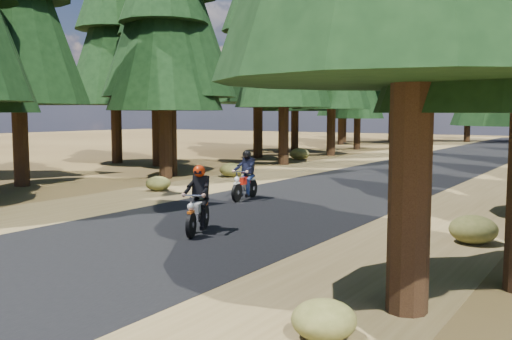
{
  "coord_description": "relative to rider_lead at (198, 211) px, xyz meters",
  "views": [
    {
      "loc": [
        7.88,
        -10.74,
        2.54
      ],
      "look_at": [
        0.0,
        1.5,
        1.1
      ],
      "focal_mm": 40.0,
      "sensor_mm": 36.0,
      "label": 1
    }
  ],
  "objects": [
    {
      "name": "road",
      "position": [
        -0.37,
        6.36,
        -0.48
      ],
      "size": [
        6.0,
        100.0,
        0.01
      ],
      "primitive_type": "cube",
      "color": "black",
      "rests_on": "ground"
    },
    {
      "name": "understory_shrubs",
      "position": [
        -0.32,
        7.59,
        -0.21
      ],
      "size": [
        14.33,
        33.15,
        0.65
      ],
      "color": "#474C1E",
      "rests_on": "ground"
    },
    {
      "name": "pine_forest",
      "position": [
        -0.39,
        22.4,
        7.41
      ],
      "size": [
        34.59,
        55.08,
        16.32
      ],
      "color": "black",
      "rests_on": "ground"
    },
    {
      "name": "shoulder_r",
      "position": [
        4.23,
        6.36,
        -0.48
      ],
      "size": [
        3.2,
        100.0,
        0.01
      ],
      "primitive_type": "cube",
      "color": "brown",
      "rests_on": "ground"
    },
    {
      "name": "ground",
      "position": [
        -0.37,
        1.36,
        -0.49
      ],
      "size": [
        120.0,
        120.0,
        0.0
      ],
      "primitive_type": "plane",
      "color": "#4A361A",
      "rests_on": "ground"
    },
    {
      "name": "rider_follow",
      "position": [
        -1.81,
        4.49,
        0.0
      ],
      "size": [
        0.71,
        1.68,
        1.45
      ],
      "rotation": [
        0.0,
        0.0,
        3.28
      ],
      "color": "maroon",
      "rests_on": "road"
    },
    {
      "name": "shoulder_l",
      "position": [
        -4.97,
        6.36,
        -0.48
      ],
      "size": [
        3.2,
        100.0,
        0.01
      ],
      "primitive_type": "cube",
      "color": "brown",
      "rests_on": "ground"
    },
    {
      "name": "rider_lead",
      "position": [
        0.0,
        0.0,
        0.0
      ],
      "size": [
        1.07,
        1.68,
        1.44
      ],
      "rotation": [
        0.0,
        0.0,
        3.54
      ],
      "color": "beige",
      "rests_on": "road"
    }
  ]
}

